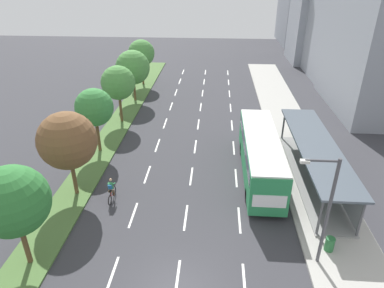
{
  "coord_description": "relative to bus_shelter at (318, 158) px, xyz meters",
  "views": [
    {
      "loc": [
        1.68,
        -11.84,
        14.58
      ],
      "look_at": [
        -0.17,
        14.0,
        1.2
      ],
      "focal_mm": 32.03,
      "sensor_mm": 36.0,
      "label": 1
    }
  ],
  "objects": [
    {
      "name": "median_tree_third",
      "position": [
        -17.94,
        3.22,
        2.29
      ],
      "size": [
        3.21,
        3.21,
        5.66
      ],
      "color": "brown",
      "rests_on": "median_strip"
    },
    {
      "name": "sidewalk_right",
      "position": [
        -0.28,
        8.87,
        -1.79
      ],
      "size": [
        4.5,
        52.0,
        0.15
      ],
      "primitive_type": "cube",
      "color": "#ADAAA3",
      "rests_on": "ground"
    },
    {
      "name": "trash_bin",
      "position": [
        -1.08,
        -7.76,
        -1.29
      ],
      "size": [
        0.52,
        0.52,
        0.85
      ],
      "primitive_type": "cylinder",
      "color": "#286B38",
      "rests_on": "sidewalk_right"
    },
    {
      "name": "median_tree_second",
      "position": [
        -17.59,
        -3.29,
        2.47
      ],
      "size": [
        3.94,
        3.94,
        6.2
      ],
      "color": "brown",
      "rests_on": "median_strip"
    },
    {
      "name": "building_far_right",
      "position": [
        8.37,
        38.46,
        4.4
      ],
      "size": [
        7.24,
        9.27,
        12.54
      ],
      "primitive_type": "cube",
      "color": "#8E939E",
      "rests_on": "ground"
    },
    {
      "name": "bus_shelter",
      "position": [
        0.0,
        0.0,
        0.0
      ],
      "size": [
        2.9,
        13.94,
        2.86
      ],
      "color": "gray",
      "rests_on": "sidewalk_right"
    },
    {
      "name": "bus",
      "position": [
        -4.28,
        0.2,
        0.2
      ],
      "size": [
        2.54,
        11.29,
        3.37
      ],
      "color": "#28844C",
      "rests_on": "ground"
    },
    {
      "name": "lane_divider_right",
      "position": [
        -6.03,
        7.22,
        -1.86
      ],
      "size": [
        0.14,
        47.69,
        0.01
      ],
      "color": "white",
      "rests_on": "ground"
    },
    {
      "name": "median_strip",
      "position": [
        -17.83,
        8.87,
        -1.8
      ],
      "size": [
        2.6,
        52.0,
        0.12
      ],
      "primitive_type": "cube",
      "color": "#4C7038",
      "rests_on": "ground"
    },
    {
      "name": "median_tree_farthest",
      "position": [
        -17.93,
        22.73,
        2.51
      ],
      "size": [
        3.53,
        3.53,
        6.03
      ],
      "color": "brown",
      "rests_on": "median_strip"
    },
    {
      "name": "lane_divider_left",
      "position": [
        -13.03,
        7.22,
        -1.86
      ],
      "size": [
        0.14,
        47.69,
        0.01
      ],
      "color": "white",
      "rests_on": "ground"
    },
    {
      "name": "lane_divider_center",
      "position": [
        -9.53,
        7.22,
        -1.86
      ],
      "size": [
        0.14,
        47.69,
        0.01
      ],
      "color": "white",
      "rests_on": "ground"
    },
    {
      "name": "streetlight",
      "position": [
        -2.11,
        -8.65,
        2.02
      ],
      "size": [
        1.91,
        0.24,
        6.5
      ],
      "color": "#4C4C51",
      "rests_on": "sidewalk_right"
    },
    {
      "name": "building_mid_right",
      "position": [
        9.89,
        29.12,
        8.08
      ],
      "size": [
        8.02,
        11.46,
        19.9
      ],
      "primitive_type": "cube",
      "color": "#8E939E",
      "rests_on": "ground"
    },
    {
      "name": "median_tree_fifth",
      "position": [
        -17.64,
        16.23,
        2.28
      ],
      "size": [
        4.0,
        4.0,
        6.03
      ],
      "color": "brown",
      "rests_on": "median_strip"
    },
    {
      "name": "median_tree_fourth",
      "position": [
        -17.63,
        9.72,
        2.42
      ],
      "size": [
        3.44,
        3.44,
        5.9
      ],
      "color": "brown",
      "rests_on": "median_strip"
    },
    {
      "name": "cyclist",
      "position": [
        -14.86,
        -3.77,
        -1.07
      ],
      "size": [
        0.46,
        1.82,
        1.71
      ],
      "color": "black",
      "rests_on": "ground"
    },
    {
      "name": "median_tree_nearest",
      "position": [
        -17.77,
        -9.79,
        2.34
      ],
      "size": [
        3.7,
        3.7,
        5.94
      ],
      "color": "brown",
      "rests_on": "median_strip"
    }
  ]
}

